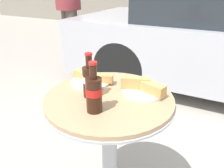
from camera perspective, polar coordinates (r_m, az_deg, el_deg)
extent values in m
cylinder|color=#B7B7BC|center=(1.24, -0.66, -18.14)|extent=(0.08, 0.08, 0.69)
cylinder|color=#B7B7BC|center=(1.04, -0.75, -4.38)|extent=(0.62, 0.62, 0.01)
cylinder|color=tan|center=(1.03, -0.76, -3.65)|extent=(0.61, 0.61, 0.02)
cylinder|color=#33190F|center=(1.00, -5.82, 0.48)|extent=(0.06, 0.06, 0.14)
cylinder|color=silver|center=(1.00, -5.86, 1.38)|extent=(0.07, 0.07, 0.03)
cylinder|color=#33190F|center=(0.97, -6.08, 5.88)|extent=(0.03, 0.03, 0.06)
cylinder|color=red|center=(0.96, -6.17, 7.78)|extent=(0.03, 0.03, 0.01)
cylinder|color=#33190F|center=(0.88, -4.72, -2.92)|extent=(0.07, 0.07, 0.15)
cylinder|color=red|center=(0.87, -4.76, -1.90)|extent=(0.07, 0.07, 0.03)
cylinder|color=#33190F|center=(0.84, -4.96, 3.27)|extent=(0.03, 0.03, 0.06)
cylinder|color=red|center=(0.83, -5.04, 5.47)|extent=(0.03, 0.03, 0.01)
cylinder|color=white|center=(1.07, 8.26, -1.78)|extent=(0.22, 0.22, 0.01)
cube|color=white|center=(1.07, 8.28, -1.45)|extent=(0.15, 0.15, 0.00)
cube|color=tan|center=(1.07, 6.10, 0.31)|extent=(0.14, 0.08, 0.06)
cube|color=tan|center=(1.03, 10.66, -1.16)|extent=(0.13, 0.08, 0.05)
cylinder|color=white|center=(1.17, -5.64, 0.57)|extent=(0.20, 0.20, 0.01)
cube|color=white|center=(1.16, -5.65, 0.88)|extent=(0.18, 0.18, 0.00)
cube|color=tan|center=(1.18, -7.40, 2.33)|extent=(0.12, 0.07, 0.04)
cube|color=tan|center=(1.14, -3.41, 1.69)|extent=(0.15, 0.08, 0.04)
cylinder|color=black|center=(4.00, 11.72, 11.32)|extent=(0.62, 0.21, 0.62)
cylinder|color=black|center=(2.59, 2.20, 4.49)|extent=(0.62, 0.21, 0.62)
cylinder|color=brown|center=(3.61, -11.26, 11.89)|extent=(0.16, 0.16, 0.86)
cylinder|color=brown|center=(3.43, -10.05, 11.33)|extent=(0.16, 0.16, 0.86)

